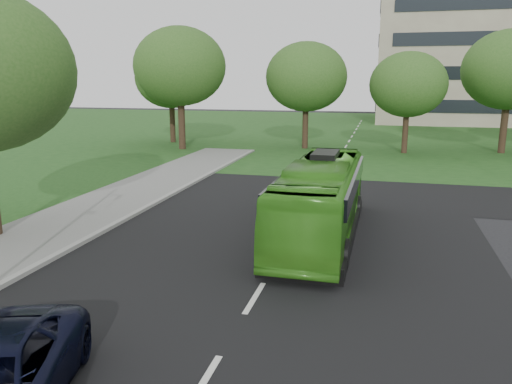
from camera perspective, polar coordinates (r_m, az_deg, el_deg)
ground at (r=15.46m, az=1.72°, el=-9.02°), size 160.00×160.00×0.00m
street_surfaces at (r=37.38m, az=8.82°, el=3.81°), size 120.00×120.00×0.15m
tree_park_a at (r=42.30m, az=-8.70°, el=13.99°), size 7.50×7.50×9.97m
tree_park_b at (r=42.47m, az=5.77°, el=12.95°), size 6.71×6.71×8.80m
tree_park_c at (r=41.16m, az=17.01°, el=11.65°), size 5.93×5.93×7.87m
tree_park_d at (r=44.06m, az=27.03°, el=12.33°), size 7.21×7.21×9.53m
tree_park_f at (r=47.19m, az=-9.71°, el=12.74°), size 6.47×6.47×8.64m
bus at (r=18.55m, az=7.41°, el=-0.82°), size 2.47×10.21×2.84m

